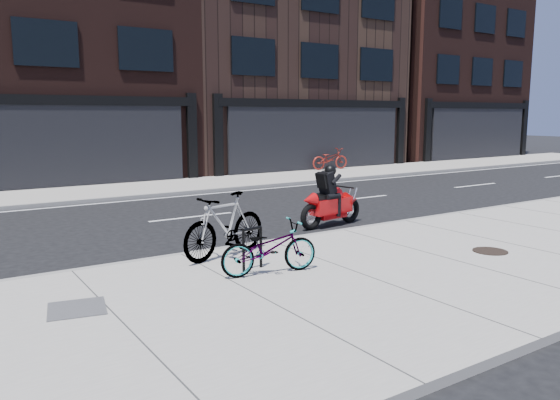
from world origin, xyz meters
TOP-DOWN VIEW (x-y plane):
  - ground at (0.00, 0.00)m, footprint 120.00×120.00m
  - sidewalk_near at (0.00, -5.00)m, footprint 60.00×6.00m
  - sidewalk_far at (0.00, 7.75)m, footprint 60.00×3.50m
  - building_center at (-2.00, 14.50)m, footprint 12.00×10.00m
  - building_mideast at (10.00, 14.50)m, footprint 12.00×10.00m
  - building_east at (22.00, 14.50)m, footprint 10.00×10.00m
  - bike_rack at (-1.39, -3.61)m, footprint 0.44×0.12m
  - bicycle_front at (-1.28, -3.98)m, footprint 1.76×0.86m
  - bicycle_rear at (-1.38, -2.60)m, footprint 2.07×1.09m
  - motorcycle at (2.52, -0.96)m, footprint 2.07×0.63m
  - bicycle_far at (10.33, 9.00)m, footprint 1.97×0.85m
  - manhole_cover at (3.08, -5.08)m, footprint 0.72×0.72m
  - utility_grate at (-4.37, -3.94)m, footprint 0.89×0.89m

SIDE VIEW (x-z plane):
  - ground at x=0.00m, z-range 0.00..0.00m
  - sidewalk_near at x=0.00m, z-range 0.00..0.13m
  - sidewalk_far at x=0.00m, z-range 0.00..0.13m
  - manhole_cover at x=3.08m, z-range 0.13..0.15m
  - utility_grate at x=-4.37m, z-range 0.13..0.15m
  - bike_rack at x=-1.39m, z-range 0.19..0.93m
  - bicycle_front at x=-1.28m, z-range 0.13..1.02m
  - motorcycle at x=2.52m, z-range -0.15..1.40m
  - bicycle_far at x=10.33m, z-range 0.13..1.14m
  - bicycle_rear at x=-1.38m, z-range 0.13..1.33m
  - building_mideast at x=10.00m, z-range 0.00..12.50m
  - building_east at x=22.00m, z-range 0.00..13.00m
  - building_center at x=-2.00m, z-range 0.00..14.50m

